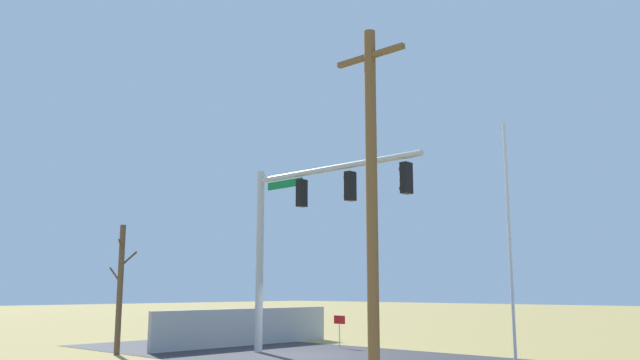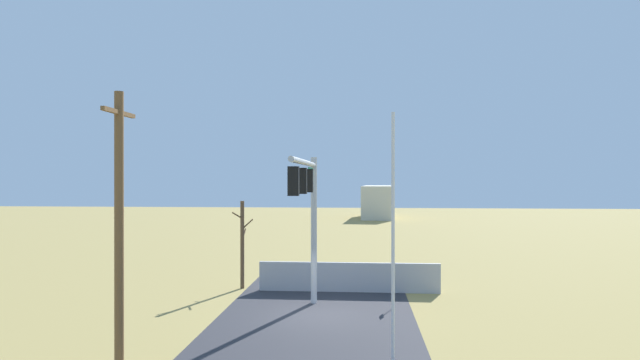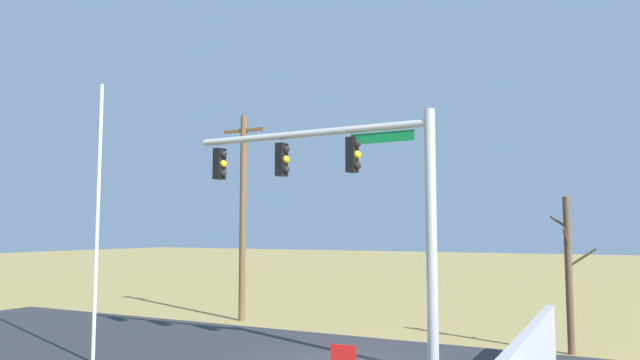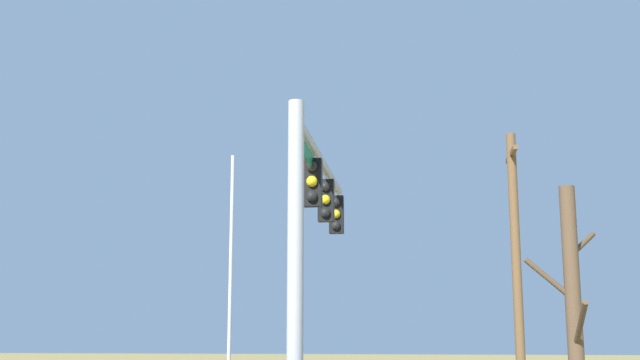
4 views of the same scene
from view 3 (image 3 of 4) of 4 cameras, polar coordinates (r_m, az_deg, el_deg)
The scene contains 5 objects.
road_surface at distance 17.61m, azimuth -9.40°, elevation -16.43°, with size 28.00×8.00×0.01m, color #2D2D33.
signal_mast at distance 15.61m, azimuth 3.09°, elevation -0.51°, with size 7.39×0.41×6.60m.
flagpole at distance 16.77m, azimuth -21.16°, elevation -3.78°, with size 0.10×0.10×7.55m, color silver.
utility_pole at distance 23.11m, azimuth -7.64°, elevation -3.20°, with size 1.90×0.26×8.12m.
bare_tree at distance 18.22m, azimuth 23.41°, elevation -8.39°, with size 1.27×1.02×4.49m.
Camera 3 is at (6.24, -13.88, 3.50)m, focal length 32.34 mm.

